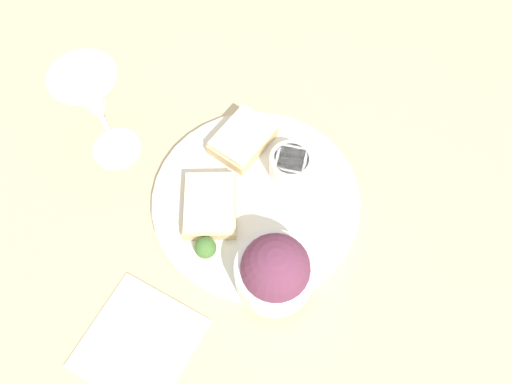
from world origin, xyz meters
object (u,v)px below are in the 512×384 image
(sauce_ramekin, at_px, (291,164))
(wine_glass, at_px, (94,101))
(cheese_toast_far, at_px, (243,139))
(napkin, at_px, (139,343))
(salad_bowl, at_px, (275,271))
(cheese_toast_near, at_px, (210,205))

(sauce_ramekin, height_order, wine_glass, wine_glass)
(sauce_ramekin, bearing_deg, cheese_toast_far, 90.87)
(sauce_ramekin, bearing_deg, napkin, 175.75)
(sauce_ramekin, relative_size, napkin, 0.40)
(cheese_toast_far, height_order, napkin, cheese_toast_far)
(napkin, bearing_deg, salad_bowl, -30.21)
(salad_bowl, bearing_deg, sauce_ramekin, 26.21)
(sauce_ramekin, distance_m, cheese_toast_near, 0.12)
(salad_bowl, height_order, cheese_toast_near, salad_bowl)
(salad_bowl, distance_m, wine_glass, 0.31)
(wine_glass, bearing_deg, sauce_ramekin, -64.96)
(salad_bowl, bearing_deg, napkin, 149.79)
(sauce_ramekin, xyz_separation_m, cheese_toast_near, (-0.11, 0.06, -0.01))
(cheese_toast_near, bearing_deg, salad_bowl, -104.08)
(salad_bowl, height_order, wine_glass, wine_glass)
(cheese_toast_far, xyz_separation_m, wine_glass, (-0.11, 0.15, 0.09))
(napkin, bearing_deg, cheese_toast_near, 9.93)
(sauce_ramekin, bearing_deg, cheese_toast_near, 153.33)
(salad_bowl, xyz_separation_m, napkin, (-0.16, 0.09, -0.05))
(sauce_ramekin, distance_m, napkin, 0.30)
(cheese_toast_near, bearing_deg, cheese_toast_far, 12.96)
(cheese_toast_near, bearing_deg, wine_glass, 89.31)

